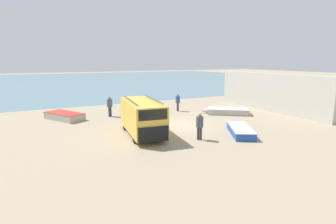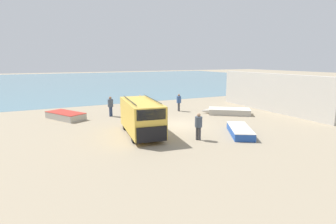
% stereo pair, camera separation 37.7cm
% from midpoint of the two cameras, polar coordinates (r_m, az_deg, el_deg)
% --- Properties ---
extents(ground_plane, '(200.00, 200.00, 0.00)m').
position_cam_midpoint_polar(ground_plane, '(20.85, 2.54, -2.77)').
color(ground_plane, gray).
extents(sea_water, '(120.00, 80.00, 0.01)m').
position_cam_midpoint_polar(sea_water, '(70.63, -18.02, 6.59)').
color(sea_water, slate).
rests_on(sea_water, ground_plane).
extents(harbor_wall, '(0.50, 13.39, 3.76)m').
position_cam_midpoint_polar(harbor_wall, '(28.12, 21.84, 3.97)').
color(harbor_wall, '#BCB7AD').
rests_on(harbor_wall, ground_plane).
extents(parked_van, '(2.64, 5.64, 2.46)m').
position_cam_midpoint_polar(parked_van, '(17.88, -5.22, -0.96)').
color(parked_van, gold).
rests_on(parked_van, ground_plane).
extents(fishing_rowboat_0, '(4.37, 3.57, 0.55)m').
position_cam_midpoint_polar(fishing_rowboat_0, '(25.45, 13.31, 0.14)').
color(fishing_rowboat_0, '#ADA89E').
rests_on(fishing_rowboat_0, ground_plane).
extents(fishing_rowboat_1, '(2.90, 4.15, 0.52)m').
position_cam_midpoint_polar(fishing_rowboat_1, '(18.87, 15.89, -3.88)').
color(fishing_rowboat_1, '#234CA3').
rests_on(fishing_rowboat_1, ground_plane).
extents(fishing_rowboat_2, '(3.23, 4.39, 0.59)m').
position_cam_midpoint_polar(fishing_rowboat_2, '(24.49, -21.17, -0.70)').
color(fishing_rowboat_2, '#ADA89E').
rests_on(fishing_rowboat_2, ground_plane).
extents(fisherman_0, '(0.46, 0.46, 1.75)m').
position_cam_midpoint_polar(fisherman_0, '(16.78, 7.30, -2.62)').
color(fisherman_0, '#38383D').
rests_on(fisherman_0, ground_plane).
extents(fisherman_1, '(0.45, 0.45, 1.73)m').
position_cam_midpoint_polar(fisherman_1, '(26.21, 2.78, 2.42)').
color(fisherman_1, '#38383D').
rests_on(fisherman_1, ground_plane).
extents(fisherman_2, '(0.48, 0.48, 1.82)m').
position_cam_midpoint_polar(fisherman_2, '(24.22, -11.97, 1.60)').
color(fisherman_2, navy).
rests_on(fisherman_2, ground_plane).
extents(fisherman_3, '(0.47, 0.47, 1.80)m').
position_cam_midpoint_polar(fisherman_3, '(25.04, -5.67, 2.07)').
color(fisherman_3, navy).
rests_on(fisherman_3, ground_plane).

